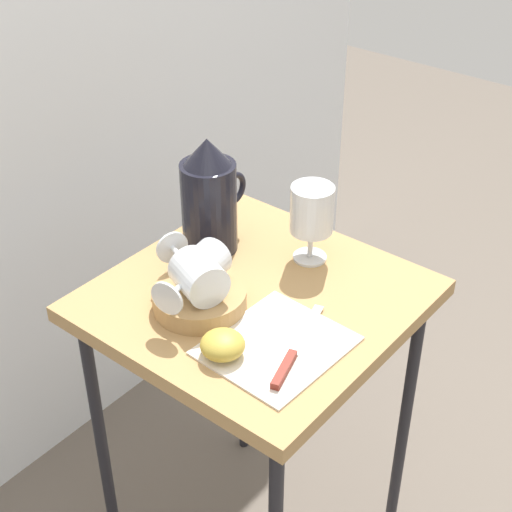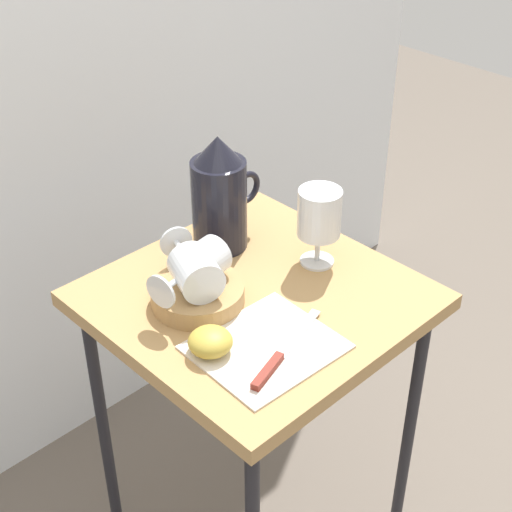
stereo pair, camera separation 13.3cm
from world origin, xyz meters
name	(u,v)px [view 2 (the right image)]	position (x,y,z in m)	size (l,w,h in m)	color
curtain_drape	(48,61)	(0.00, 0.61, 0.99)	(2.40, 0.03, 1.98)	white
table	(256,326)	(0.00, 0.00, 0.65)	(0.52, 0.52, 0.72)	#AD8451
linen_napkin	(266,347)	(-0.09, -0.12, 0.72)	(0.22, 0.19, 0.00)	silver
basket_tray	(198,294)	(-0.09, 0.05, 0.74)	(0.16, 0.16, 0.04)	#AD8451
pitcher	(220,202)	(0.06, 0.16, 0.82)	(0.16, 0.10, 0.23)	black
wine_glass_upright	(319,217)	(0.15, -0.01, 0.82)	(0.08, 0.08, 0.15)	silver
wine_glass_tipped_near	(200,264)	(-0.08, 0.06, 0.79)	(0.15, 0.09, 0.07)	silver
wine_glass_tipped_far	(195,271)	(-0.10, 0.05, 0.80)	(0.12, 0.16, 0.08)	silver
apple_half_left	(210,342)	(-0.16, -0.06, 0.75)	(0.07, 0.07, 0.04)	#B29938
knife	(278,359)	(-0.10, -0.15, 0.73)	(0.21, 0.08, 0.01)	silver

